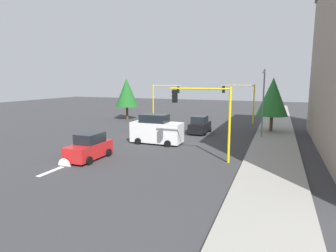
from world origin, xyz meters
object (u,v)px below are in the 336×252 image
at_px(car_black, 200,125).
at_px(car_yellow, 148,124).
at_px(traffic_signal_far_left, 240,96).
at_px(tree_roadside_mid, 273,97).
at_px(delivery_van_white, 156,130).
at_px(car_red, 89,147).
at_px(traffic_signal_far_right, 164,95).
at_px(street_lamp_curbside, 263,96).
at_px(tree_opposite_side, 127,93).
at_px(traffic_signal_near_left, 205,109).

distance_m(car_black, car_yellow, 5.99).
relative_size(traffic_signal_far_left, tree_roadside_mid, 0.86).
relative_size(delivery_van_white, car_red, 1.21).
bearing_deg(car_yellow, delivery_van_white, 33.07).
relative_size(traffic_signal_far_right, car_yellow, 1.45).
distance_m(traffic_signal_far_right, car_black, 12.75).
distance_m(traffic_signal_far_left, delivery_van_white, 17.14).
bearing_deg(car_red, car_black, 159.58).
height_order(traffic_signal_far_left, tree_roadside_mid, tree_roadside_mid).
xyz_separation_m(traffic_signal_far_left, car_yellow, (10.81, -8.97, -2.93)).
relative_size(traffic_signal_far_right, car_red, 1.33).
relative_size(traffic_signal_far_left, car_black, 1.40).
relative_size(street_lamp_curbside, car_red, 1.77).
relative_size(tree_roadside_mid, car_red, 1.58).
bearing_deg(car_red, car_yellow, -176.10).
bearing_deg(tree_roadside_mid, car_yellow, -70.15).
relative_size(tree_opposite_side, delivery_van_white, 1.30).
relative_size(delivery_van_white, car_yellow, 1.32).
xyz_separation_m(tree_roadside_mid, car_black, (3.39, -7.49, -3.19)).
height_order(traffic_signal_far_right, tree_roadside_mid, tree_roadside_mid).
bearing_deg(tree_roadside_mid, delivery_van_white, -44.81).
distance_m(traffic_signal_near_left, car_red, 9.14).
xyz_separation_m(tree_opposite_side, car_black, (7.39, 13.51, -3.20)).
distance_m(car_red, car_black, 14.34).
bearing_deg(traffic_signal_near_left, traffic_signal_far_right, -150.54).
height_order(traffic_signal_near_left, delivery_van_white, traffic_signal_near_left).
xyz_separation_m(traffic_signal_far_left, delivery_van_white, (16.00, -5.59, -2.54)).
xyz_separation_m(street_lamp_curbside, car_black, (-1.00, -6.69, -3.45)).
height_order(tree_opposite_side, delivery_van_white, tree_opposite_side).
height_order(tree_opposite_side, car_red, tree_opposite_side).
relative_size(traffic_signal_far_right, delivery_van_white, 1.10).
bearing_deg(car_red, tree_roadside_mid, 143.41).
height_order(traffic_signal_far_right, street_lamp_curbside, street_lamp_curbside).
relative_size(traffic_signal_far_right, tree_roadside_mid, 0.84).
distance_m(traffic_signal_far_right, car_red, 23.22).
relative_size(traffic_signal_near_left, delivery_van_white, 1.14).
height_order(traffic_signal_far_left, car_red, traffic_signal_far_left).
height_order(delivery_van_white, car_yellow, delivery_van_white).
bearing_deg(car_red, traffic_signal_near_left, 109.14).
height_order(traffic_signal_far_left, car_black, traffic_signal_far_left).
relative_size(traffic_signal_near_left, car_red, 1.38).
relative_size(delivery_van_white, car_black, 1.25).
xyz_separation_m(traffic_signal_far_right, car_black, (9.39, 8.14, -2.85)).
distance_m(traffic_signal_far_left, tree_roadside_mid, 7.41).
bearing_deg(car_yellow, traffic_signal_far_right, -167.89).
distance_m(traffic_signal_near_left, car_yellow, 13.19).
xyz_separation_m(traffic_signal_far_right, traffic_signal_far_left, (0.00, 11.28, 0.07)).
bearing_deg(car_black, traffic_signal_far_left, 161.50).
bearing_deg(traffic_signal_near_left, street_lamp_curbside, 159.80).
bearing_deg(traffic_signal_far_left, traffic_signal_far_right, -90.00).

